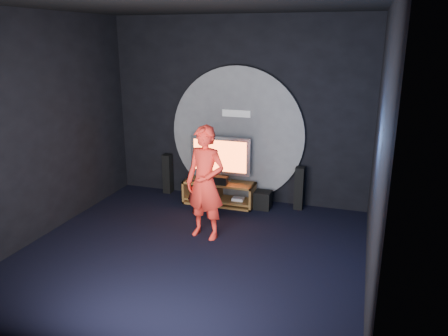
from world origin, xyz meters
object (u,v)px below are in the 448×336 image
Objects in this scene: media_console at (220,194)px; tv at (220,157)px; player at (205,183)px; subwoofer at (263,200)px; tower_speaker_left at (168,174)px; tower_speaker_right at (299,188)px.

tv is at bearing 96.12° from media_console.
player reaches higher than tv.
media_console is at bearing -177.06° from subwoofer.
tv is at bearing 110.03° from player.
tv is 0.64× the size of player.
tower_speaker_left is 2.10m from subwoofer.
player is at bearing -80.28° from media_console.
media_console is 0.84m from subwoofer.
player is (0.24, -1.41, 0.71)m from media_console.
tower_speaker_right is at bearing -1.34° from tower_speaker_left.
subwoofer is at bearing 78.06° from player.
tv is 1.59m from tower_speaker_right.
subwoofer is 0.18× the size of player.
tower_speaker_left and tower_speaker_right have the same top height.
tower_speaker_right reaches higher than media_console.
tower_speaker_right is at bearing 6.49° from tv.
tower_speaker_left is at bearing 172.93° from subwoofer.
player reaches higher than tower_speaker_right.
tower_speaker_right is (1.48, 0.24, 0.21)m from media_console.
tower_speaker_left reaches higher than subwoofer.
subwoofer is 1.74m from player.
tv is 3.51× the size of subwoofer.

